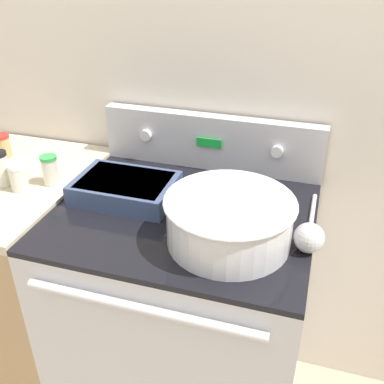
% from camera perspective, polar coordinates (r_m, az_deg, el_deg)
% --- Properties ---
extents(kitchen_wall, '(8.00, 0.05, 2.50)m').
position_cam_1_polar(kitchen_wall, '(1.60, 3.19, 13.89)').
color(kitchen_wall, beige).
rests_on(kitchen_wall, ground_plane).
extents(stove_range, '(0.79, 0.71, 0.95)m').
position_cam_1_polar(stove_range, '(1.70, -0.85, -15.98)').
color(stove_range, '#BCBCC1').
rests_on(stove_range, ground_plane).
extents(control_panel, '(0.79, 0.07, 0.20)m').
position_cam_1_polar(control_panel, '(1.62, 2.45, 6.37)').
color(control_panel, '#BCBCC1').
rests_on(control_panel, stove_range).
extents(side_counter, '(0.53, 0.68, 0.96)m').
position_cam_1_polar(side_counter, '(1.95, -20.11, -10.76)').
color(side_counter, tan).
rests_on(side_counter, ground_plane).
extents(mixing_bowl, '(0.36, 0.36, 0.14)m').
position_cam_1_polar(mixing_bowl, '(1.22, 4.74, -3.35)').
color(mixing_bowl, silver).
rests_on(mixing_bowl, stove_range).
extents(casserole_dish, '(0.32, 0.22, 0.07)m').
position_cam_1_polar(casserole_dish, '(1.46, -8.46, 0.59)').
color(casserole_dish, '#38476B').
rests_on(casserole_dish, stove_range).
extents(ladle, '(0.08, 0.33, 0.08)m').
position_cam_1_polar(ladle, '(1.26, 14.68, -5.42)').
color(ladle, '#B7B7B7').
rests_on(ladle, stove_range).
extents(spice_jar_green_cap, '(0.06, 0.06, 0.10)m').
position_cam_1_polar(spice_jar_green_cap, '(1.57, -17.57, 2.68)').
color(spice_jar_green_cap, beige).
rests_on(spice_jar_green_cap, side_counter).
extents(spice_jar_white_cap, '(0.06, 0.06, 0.09)m').
position_cam_1_polar(spice_jar_white_cap, '(1.57, -21.19, 1.82)').
color(spice_jar_white_cap, beige).
rests_on(spice_jar_white_cap, side_counter).
extents(spice_jar_black_cap, '(0.06, 0.06, 0.12)m').
position_cam_1_polar(spice_jar_black_cap, '(1.61, -23.14, 2.74)').
color(spice_jar_black_cap, beige).
rests_on(spice_jar_black_cap, side_counter).
extents(spice_jar_red_cap, '(0.06, 0.06, 0.09)m').
position_cam_1_polar(spice_jar_red_cap, '(1.84, -22.90, 5.47)').
color(spice_jar_red_cap, tan).
rests_on(spice_jar_red_cap, side_counter).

